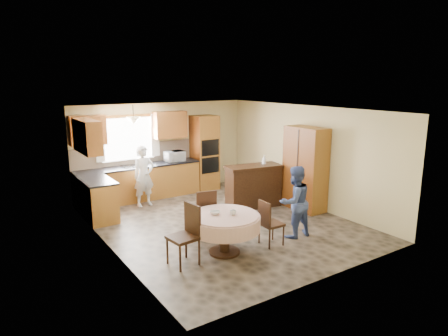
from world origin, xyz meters
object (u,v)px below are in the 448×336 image
chair_left (187,231)px  person_sink (144,176)px  chair_back (205,211)px  chair_right (269,221)px  oven_tower (205,153)px  cupboard (305,169)px  person_dining (295,202)px  dining_table (224,223)px  sideboard (253,187)px

chair_left → person_sink: 3.51m
chair_back → chair_right: size_ratio=1.12×
oven_tower → cupboard: bearing=-70.0°
chair_left → person_dining: bearing=80.2°
oven_tower → chair_right: oven_tower is taller
chair_right → person_sink: bearing=18.1°
oven_tower → chair_back: bearing=-120.7°
person_dining → cupboard: bearing=-139.4°
chair_back → chair_right: chair_back is taller
dining_table → person_sink: bearing=92.0°
oven_tower → chair_left: bearing=-124.3°
chair_back → person_sink: 2.65m
oven_tower → chair_right: size_ratio=2.38×
chair_back → person_sink: bearing=-73.3°
cupboard → person_dining: size_ratio=1.38×
oven_tower → person_sink: 2.18m
chair_back → person_dining: bearing=161.2°
dining_table → person_sink: person_sink is taller
cupboard → dining_table: cupboard is taller
sideboard → dining_table: size_ratio=1.06×
sideboard → cupboard: cupboard is taller
chair_back → person_dining: 1.80m
sideboard → person_dining: bearing=-94.5°
sideboard → person_sink: (-2.23, 1.57, 0.27)m
chair_back → cupboard: bearing=-162.9°
cupboard → person_dining: (-1.43, -1.17, -0.28)m
dining_table → chair_right: 0.91m
chair_left → person_dining: (2.37, -0.12, 0.15)m
chair_right → person_sink: person_sink is taller
chair_back → person_dining: size_ratio=0.68×
dining_table → sideboard: bearing=41.9°
cupboard → dining_table: 3.25m
cupboard → person_sink: bearing=142.9°
dining_table → chair_left: bearing=179.4°
cupboard → person_dining: 1.87m
oven_tower → chair_back: (-1.89, -3.19, -0.51)m
person_sink → chair_right: bearing=-80.2°
chair_back → oven_tower: bearing=-108.3°
chair_left → chair_right: chair_left is taller
chair_left → oven_tower: bearing=138.7°
sideboard → person_dining: (-0.50, -2.00, 0.24)m
cupboard → dining_table: size_ratio=1.55×
chair_left → dining_table: bearing=82.5°
oven_tower → person_dining: bearing=-95.0°
cupboard → person_sink: 3.97m
oven_tower → sideboard: size_ratio=1.53×
cupboard → chair_back: bearing=-175.3°
sideboard → chair_right: (-1.21, -2.06, -0.00)m
chair_back → person_sink: person_sink is taller
person_sink → dining_table: bearing=-93.8°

